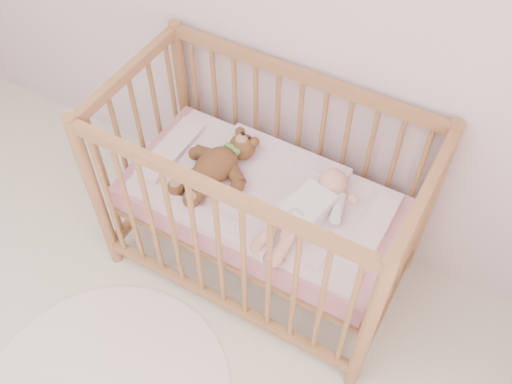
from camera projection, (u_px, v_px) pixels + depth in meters
The scene contains 5 objects.
crib at pixel (262, 201), 2.54m from camera, with size 1.36×0.76×1.00m, color #A16744, non-canonical shape.
mattress at pixel (262, 203), 2.55m from camera, with size 1.22×0.62×0.13m, color pink.
blanket at pixel (262, 193), 2.49m from camera, with size 1.10×0.58×0.06m, color #E59DBA, non-canonical shape.
baby at pixel (309, 206), 2.35m from camera, with size 0.28×0.57×0.14m, color white, non-canonical shape.
teddy_bear at pixel (215, 164), 2.48m from camera, with size 0.34×0.49×0.14m, color brown, non-canonical shape.
Camera 1 is at (1.22, 0.23, 2.50)m, focal length 40.00 mm.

